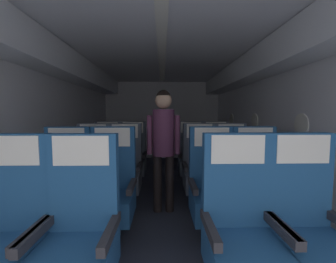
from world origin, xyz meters
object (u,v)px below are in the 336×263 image
at_px(seat_c_right_aisle, 232,170).
at_px(flight_attendant, 164,138).
at_px(seat_a_right_aisle, 308,233).
at_px(seat_d_left_aisle, 133,159).
at_px(seat_a_left_aisle, 78,239).
at_px(seat_c_right_window, 200,170).
at_px(seat_b_left_window, 64,193).
at_px(seat_d_right_window, 191,158).
at_px(seat_a_left_window, 5,239).
at_px(seat_a_right_window, 241,234).
at_px(seat_b_left_aisle, 111,191).
at_px(seat_b_right_aisle, 257,191).
at_px(seat_d_left_window, 107,159).
at_px(seat_c_left_aisle, 124,171).
at_px(seat_b_right_window, 213,191).
at_px(seat_d_right_aisle, 217,158).
at_px(seat_c_left_window, 92,171).

bearing_deg(seat_c_right_aisle, flight_attendant, -167.02).
xyz_separation_m(seat_a_right_aisle, seat_d_left_aisle, (-1.52, 2.47, 0.00)).
xyz_separation_m(seat_a_left_aisle, seat_c_right_window, (1.08, 1.65, 0.00)).
distance_m(seat_b_left_window, seat_d_right_window, 2.27).
xyz_separation_m(seat_a_left_window, seat_c_right_window, (1.55, 1.64, 0.00)).
height_order(seat_a_right_window, seat_b_left_aisle, same).
relative_size(seat_b_right_aisle, seat_d_left_window, 1.00).
height_order(seat_b_left_aisle, seat_d_left_aisle, same).
bearing_deg(seat_d_left_window, seat_a_left_window, -90.15).
bearing_deg(seat_c_left_aisle, flight_attendant, -22.40).
bearing_deg(seat_b_right_window, seat_a_left_window, -151.66).
bearing_deg(seat_d_right_window, seat_a_right_window, -90.01).
relative_size(seat_b_left_window, seat_b_right_window, 1.00).
bearing_deg(seat_d_right_aisle, seat_c_right_aisle, -89.31).
relative_size(seat_a_right_aisle, seat_c_left_aisle, 1.00).
bearing_deg(seat_c_right_aisle, seat_c_left_window, 179.69).
distance_m(seat_b_left_aisle, flight_attendant, 0.94).
bearing_deg(seat_b_left_window, seat_a_left_window, -90.63).
distance_m(seat_b_left_aisle, seat_c_left_aisle, 0.81).
height_order(seat_a_right_window, seat_c_right_window, same).
distance_m(seat_c_left_window, seat_d_left_window, 0.83).
relative_size(seat_a_right_window, seat_d_left_aisle, 1.00).
xyz_separation_m(seat_c_left_aisle, seat_c_right_window, (1.08, -0.01, 0.00)).
relative_size(seat_c_left_aisle, seat_d_left_aisle, 1.00).
relative_size(seat_a_left_window, seat_d_left_window, 1.00).
distance_m(seat_a_left_aisle, seat_a_right_aisle, 1.52).
height_order(seat_c_right_window, seat_d_right_window, same).
relative_size(seat_d_left_window, seat_d_right_aisle, 1.00).
relative_size(seat_a_left_window, seat_b_right_aisle, 1.00).
distance_m(seat_d_right_window, flight_attendant, 1.28).
xyz_separation_m(seat_a_left_window, seat_b_left_window, (0.01, 0.81, 0.00)).
height_order(seat_b_left_window, seat_b_right_aisle, same).
distance_m(seat_b_left_window, seat_c_right_aisle, 2.17).
bearing_deg(seat_c_right_window, seat_b_left_aisle, -142.97).
distance_m(seat_a_right_window, seat_b_right_aisle, 0.93).
height_order(seat_c_right_window, seat_d_left_aisle, same).
height_order(seat_a_left_aisle, seat_d_right_aisle, same).
xyz_separation_m(seat_b_left_aisle, seat_c_left_aisle, (-0.01, 0.81, 0.00)).
bearing_deg(seat_c_left_window, seat_a_left_window, -90.47).
xyz_separation_m(seat_a_right_aisle, seat_d_left_window, (-1.99, 2.48, 0.00)).
distance_m(seat_a_left_window, seat_a_right_aisle, 1.99).
bearing_deg(seat_b_right_aisle, seat_d_right_aisle, 90.22).
bearing_deg(seat_c_right_window, seat_d_left_aisle, 141.78).
xyz_separation_m(seat_b_left_window, seat_d_right_window, (1.52, 1.67, 0.00)).
bearing_deg(seat_b_right_aisle, seat_c_right_window, 119.18).
distance_m(seat_a_right_window, seat_d_left_aisle, 2.69).
distance_m(seat_a_right_window, seat_c_left_aisle, 1.95).
height_order(seat_b_right_aisle, seat_c_right_window, same).
bearing_deg(seat_a_left_window, seat_d_right_aisle, 51.31).
height_order(seat_a_right_window, seat_b_right_window, same).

